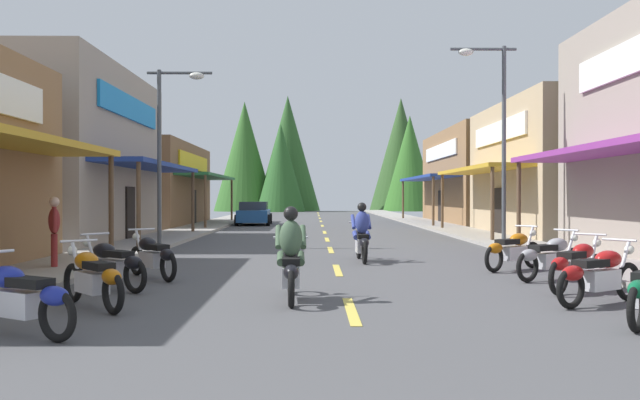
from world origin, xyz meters
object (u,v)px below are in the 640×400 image
at_px(motorcycle_parked_left_0, 19,297).
at_px(motorcycle_parked_left_2, 111,264).
at_px(parked_car_curbside, 254,213).
at_px(rider_cruising_lead, 291,261).
at_px(motorcycle_parked_left_3, 152,256).
at_px(motorcycle_parked_right_3, 599,274).
at_px(motorcycle_parked_right_6, 513,249).
at_px(motorcycle_parked_left_1, 93,277).
at_px(rider_cruising_trailing, 362,237).
at_px(streetlamp_right, 494,118).
at_px(pedestrian_by_shop, 54,228).
at_px(motorcycle_parked_right_4, 577,265).
at_px(streetlamp_left, 170,131).
at_px(motorcycle_parked_right_5, 550,256).

distance_m(motorcycle_parked_left_0, motorcycle_parked_left_2, 4.02).
relative_size(motorcycle_parked_left_0, parked_car_curbside, 0.43).
bearing_deg(rider_cruising_lead, motorcycle_parked_left_0, 127.28).
height_order(motorcycle_parked_left_3, rider_cruising_lead, rider_cruising_lead).
bearing_deg(motorcycle_parked_left_0, motorcycle_parked_right_3, -133.77).
height_order(motorcycle_parked_right_6, motorcycle_parked_left_1, same).
xyz_separation_m(motorcycle_parked_right_6, rider_cruising_trailing, (-3.39, 2.10, 0.17)).
distance_m(streetlamp_right, pedestrian_by_shop, 13.93).
distance_m(motorcycle_parked_left_1, motorcycle_parked_left_2, 2.03).
height_order(motorcycle_parked_right_4, rider_cruising_trailing, rider_cruising_trailing).
bearing_deg(motorcycle_parked_left_2, parked_car_curbside, -51.04).
bearing_deg(rider_cruising_trailing, rider_cruising_lead, 164.15).
bearing_deg(rider_cruising_lead, motorcycle_parked_right_4, -81.23).
distance_m(streetlamp_left, motorcycle_parked_right_5, 13.41).
bearing_deg(streetlamp_left, rider_cruising_lead, -68.55).
bearing_deg(rider_cruising_trailing, motorcycle_parked_left_2, 134.72).
bearing_deg(pedestrian_by_shop, motorcycle_parked_right_4, 139.90).
distance_m(streetlamp_left, parked_car_curbside, 18.09).
bearing_deg(parked_car_curbside, motorcycle_parked_left_0, 178.47).
xyz_separation_m(rider_cruising_lead, pedestrian_by_shop, (-5.58, 4.32, 0.35)).
bearing_deg(motorcycle_parked_left_3, rider_cruising_trailing, -91.39).
bearing_deg(motorcycle_parked_right_5, rider_cruising_lead, 173.35).
distance_m(streetlamp_left, streetlamp_right, 10.79).
bearing_deg(motorcycle_parked_left_3, rider_cruising_lead, -173.53).
distance_m(streetlamp_right, motorcycle_parked_right_4, 10.49).
bearing_deg(parked_car_curbside, streetlamp_left, 174.63).
relative_size(motorcycle_parked_right_3, motorcycle_parked_right_6, 1.07).
bearing_deg(rider_cruising_lead, motorcycle_parked_right_5, -65.65).
bearing_deg(motorcycle_parked_right_5, streetlamp_left, 105.09).
bearing_deg(motorcycle_parked_left_2, rider_cruising_trailing, -94.36).
bearing_deg(motorcycle_parked_left_1, pedestrian_by_shop, -14.46).
bearing_deg(streetlamp_right, motorcycle_parked_left_0, -125.60).
bearing_deg(motorcycle_parked_left_3, parked_car_curbside, -38.56).
xyz_separation_m(motorcycle_parked_left_0, pedestrian_by_shop, (-2.30, 7.05, 0.51)).
bearing_deg(motorcycle_parked_right_3, pedestrian_by_shop, 123.22).
distance_m(motorcycle_parked_right_3, motorcycle_parked_left_2, 8.48).
height_order(motorcycle_parked_right_5, motorcycle_parked_left_0, same).
height_order(motorcycle_parked_left_1, rider_cruising_trailing, rider_cruising_trailing).
xyz_separation_m(motorcycle_parked_right_5, motorcycle_parked_right_6, (-0.23, 1.79, 0.00)).
xyz_separation_m(motorcycle_parked_left_1, parked_car_curbside, (-0.13, 29.73, 0.20)).
bearing_deg(motorcycle_parked_left_2, motorcycle_parked_right_6, -120.09).
bearing_deg(streetlamp_left, motorcycle_parked_right_5, -41.54).
relative_size(rider_cruising_lead, rider_cruising_trailing, 1.00).
relative_size(streetlamp_left, motorcycle_parked_right_5, 3.24).
height_order(streetlamp_right, motorcycle_parked_right_4, streetlamp_right).
xyz_separation_m(motorcycle_parked_left_0, motorcycle_parked_left_3, (0.29, 5.69, 0.00)).
bearing_deg(motorcycle_parked_right_6, motorcycle_parked_left_3, 152.33).
relative_size(motorcycle_parked_left_2, pedestrian_by_shop, 1.00).
bearing_deg(rider_cruising_trailing, pedestrian_by_shop, 105.48).
bearing_deg(motorcycle_parked_right_3, motorcycle_parked_left_1, 149.45).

